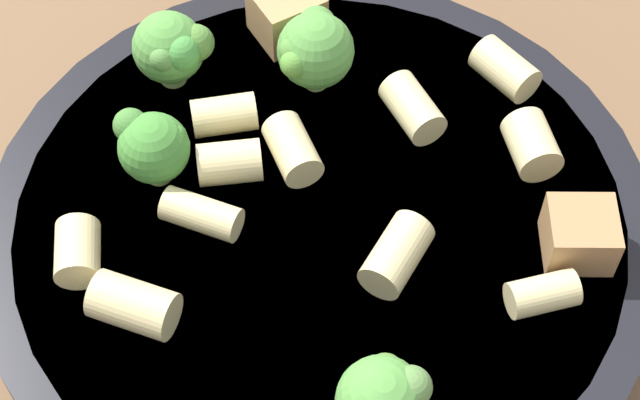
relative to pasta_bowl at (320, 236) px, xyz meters
The scene contains 19 objects.
ground_plane 0.02m from the pasta_bowl, ahead, with size 2.00×2.00×0.00m, color brown.
pasta_bowl is the anchor object (origin of this frame).
broccoli_floret_0 0.10m from the pasta_bowl, 28.51° to the right, with size 0.03×0.03×0.04m.
broccoli_floret_1 0.07m from the pasta_bowl, 140.66° to the left, with size 0.03×0.03×0.03m.
broccoli_floret_2 0.09m from the pasta_bowl, behind, with size 0.03×0.03×0.03m.
broccoli_floret_3 0.07m from the pasta_bowl, 148.42° to the right, with size 0.03×0.03×0.03m.
rigatoni_0 0.03m from the pasta_bowl, 161.12° to the left, with size 0.02×0.02×0.03m, color beige.
rigatoni_1 0.04m from the pasta_bowl, ahead, with size 0.02×0.02×0.03m, color beige.
rigatoni_2 0.05m from the pasta_bowl, 126.34° to the right, with size 0.01×0.01×0.03m, color beige.
rigatoni_3 0.06m from the pasta_bowl, 100.06° to the left, with size 0.02×0.02×0.03m, color beige.
rigatoni_4 0.08m from the pasta_bowl, 97.48° to the right, with size 0.02×0.02×0.03m, color beige.
rigatoni_5 0.06m from the pasta_bowl, behind, with size 0.02×0.02×0.02m, color beige.
rigatoni_6 0.09m from the pasta_bowl, 22.60° to the left, with size 0.01×0.01×0.02m, color beige.
rigatoni_7 0.09m from the pasta_bowl, 66.80° to the left, with size 0.02×0.02×0.02m, color beige.
rigatoni_8 0.04m from the pasta_bowl, 160.12° to the right, with size 0.02×0.02×0.02m, color beige.
rigatoni_9 0.09m from the pasta_bowl, 117.81° to the right, with size 0.02×0.02×0.02m, color beige.
rigatoni_10 0.10m from the pasta_bowl, 90.03° to the left, with size 0.02×0.02×0.03m, color beige.
chicken_chunk_0 0.10m from the pasta_bowl, 39.38° to the left, with size 0.02×0.02×0.02m, color #A87A4C.
chicken_chunk_1 0.10m from the pasta_bowl, 146.87° to the left, with size 0.03×0.02×0.02m, color tan.
Camera 1 is at (0.17, -0.15, 0.36)m, focal length 60.00 mm.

